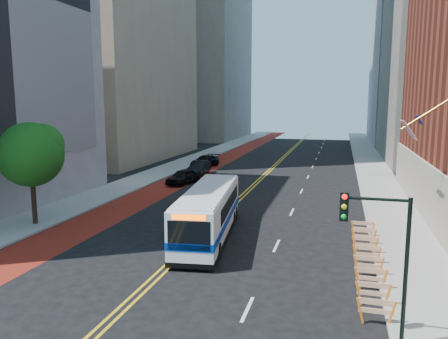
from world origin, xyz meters
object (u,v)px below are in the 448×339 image
street_tree (32,152)px  car_b (199,168)px  car_a (183,177)px  traffic_signal (378,240)px  transit_bus (209,212)px  car_c (205,161)px

street_tree → car_b: 23.13m
street_tree → car_b: (3.99, 22.40, -4.13)m
street_tree → car_a: street_tree is taller
traffic_signal → car_b: traffic_signal is taller
transit_bus → car_a: transit_bus is taller
car_a → traffic_signal: bearing=-44.9°
transit_bus → car_b: transit_bus is taller
street_tree → car_b: street_tree is taller
street_tree → car_a: size_ratio=1.53×
traffic_signal → car_c: traffic_signal is taller
street_tree → transit_bus: bearing=2.2°
traffic_signal → car_a: bearing=122.2°
car_a → car_b: (-0.28, 5.92, 0.03)m
car_b → traffic_signal: bearing=-66.0°
car_c → car_b: bearing=-66.4°
street_tree → traffic_signal: street_tree is taller
car_a → street_tree: bearing=-91.7°
street_tree → car_c: (2.90, 28.10, -4.18)m
car_c → car_a: bearing=-70.5°
traffic_signal → transit_bus: bearing=131.2°
street_tree → traffic_signal: bearing=-24.8°
traffic_signal → transit_bus: (-8.78, 10.02, -2.14)m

